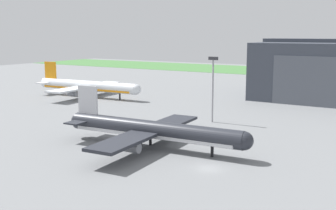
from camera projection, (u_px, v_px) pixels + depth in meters
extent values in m
plane|color=slate|center=(209.00, 168.00, 68.28)|extent=(440.00, 440.00, 0.00)
cylinder|color=#282B33|center=(152.00, 130.00, 79.81)|extent=(36.41, 5.77, 3.41)
sphere|color=#282B33|center=(244.00, 141.00, 71.41)|extent=(3.27, 3.27, 3.27)
sphere|color=#282B33|center=(78.00, 120.00, 88.20)|extent=(2.66, 2.66, 2.66)
cube|color=silver|center=(152.00, 134.00, 79.97)|extent=(33.52, 5.62, 0.60)
cube|color=silver|center=(88.00, 100.00, 86.08)|extent=(4.73, 0.71, 5.79)
cube|color=#282B33|center=(78.00, 122.00, 84.89)|extent=(3.57, 4.97, 0.28)
cube|color=#282B33|center=(93.00, 118.00, 89.39)|extent=(3.57, 4.97, 0.28)
cube|color=#282B33|center=(124.00, 141.00, 72.72)|extent=(6.79, 15.70, 0.56)
cube|color=#282B33|center=(170.00, 123.00, 87.71)|extent=(6.79, 15.70, 0.56)
cylinder|color=gray|center=(131.00, 147.00, 73.63)|extent=(3.35, 2.08, 1.87)
cylinder|color=gray|center=(170.00, 130.00, 86.48)|extent=(3.35, 2.08, 1.87)
cylinder|color=black|center=(212.00, 151.00, 74.55)|extent=(0.56, 0.56, 1.91)
cylinder|color=black|center=(141.00, 144.00, 79.37)|extent=(0.56, 0.56, 1.91)
cylinder|color=black|center=(150.00, 140.00, 82.48)|extent=(0.56, 0.56, 1.91)
cylinder|color=silver|center=(87.00, 86.00, 143.89)|extent=(39.79, 5.72, 3.50)
sphere|color=silver|center=(136.00, 89.00, 134.55)|extent=(3.36, 3.36, 3.36)
sphere|color=silver|center=(45.00, 83.00, 153.22)|extent=(2.73, 2.73, 2.73)
cube|color=orange|center=(87.00, 89.00, 144.05)|extent=(36.62, 5.58, 0.61)
cube|color=orange|center=(50.00, 70.00, 150.93)|extent=(5.17, 0.69, 5.95)
cube|color=silver|center=(44.00, 83.00, 149.75)|extent=(3.84, 5.09, 0.28)
cube|color=silver|center=(55.00, 81.00, 154.34)|extent=(3.84, 5.09, 0.28)
cube|color=silver|center=(69.00, 90.00, 136.95)|extent=(7.19, 15.47, 0.56)
cube|color=silver|center=(101.00, 84.00, 151.72)|extent=(7.19, 15.47, 0.56)
cylinder|color=gray|center=(73.00, 93.00, 137.83)|extent=(3.43, 2.11, 1.92)
cylinder|color=gray|center=(101.00, 88.00, 150.51)|extent=(3.43, 2.11, 1.92)
cylinder|color=black|center=(120.00, 97.00, 138.02)|extent=(0.56, 0.56, 2.18)
cylinder|color=black|center=(80.00, 94.00, 143.52)|extent=(0.56, 0.56, 2.18)
cylinder|color=black|center=(87.00, 93.00, 146.70)|extent=(0.56, 0.56, 2.18)
cylinder|color=#99999E|center=(213.00, 91.00, 102.58)|extent=(0.44, 0.44, 15.32)
cube|color=#333338|center=(213.00, 58.00, 101.22)|extent=(2.40, 0.50, 0.80)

